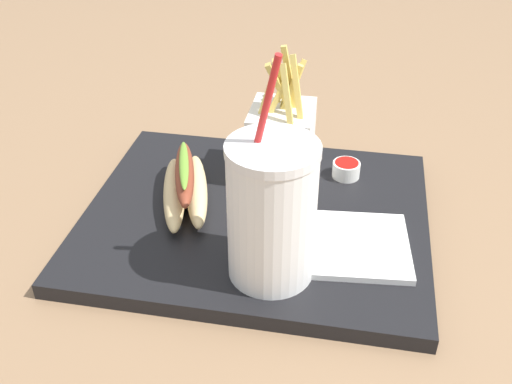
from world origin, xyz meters
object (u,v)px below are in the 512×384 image
Objects in this scene: hot_dog_1 at (186,186)px; ketchup_cup_1 at (346,169)px; napkin_stack at (357,245)px; fries_basket at (281,140)px; soda_cup at (272,212)px.

hot_dog_1 is 4.58× the size of ketchup_cup_1.
hot_dog_1 is at bearing -14.56° from napkin_stack.
napkin_stack is (-0.11, 0.14, -0.05)m from fries_basket.
ketchup_cup_1 reaches higher than napkin_stack.
fries_basket is (0.02, -0.20, -0.03)m from soda_cup.
hot_dog_1 is (0.13, -0.12, -0.06)m from soda_cup.
fries_basket is 0.14m from hot_dog_1.
fries_basket is 1.06× the size of hot_dog_1.
soda_cup is 0.18m from hot_dog_1.
soda_cup reaches higher than fries_basket.
fries_basket reaches higher than napkin_stack.
ketchup_cup_1 is at bearing -108.46° from soda_cup.
soda_cup reaches higher than ketchup_cup_1.
hot_dog_1 is 0.23m from napkin_stack.
napkin_stack is (-0.22, 0.06, -0.02)m from hot_dog_1.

